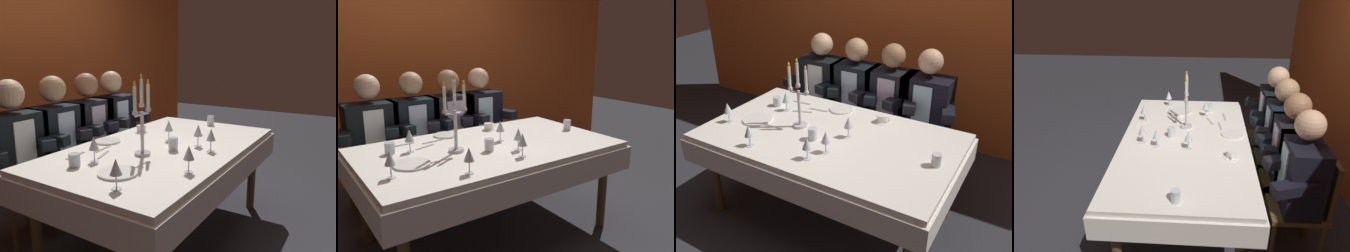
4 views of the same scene
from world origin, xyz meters
TOP-DOWN VIEW (x-y plane):
  - ground_plane at (0.00, 0.00)m, footprint 12.00×12.00m
  - back_wall at (0.00, 1.66)m, footprint 6.00×0.12m
  - dining_table at (0.00, 0.00)m, footprint 1.94×1.14m
  - candelabra at (-0.27, -0.00)m, footprint 0.19×0.11m
  - dinner_plate_0 at (-0.63, -0.09)m, footprint 0.24×0.24m
  - dinner_plate_1 at (-0.15, 0.42)m, footprint 0.20×0.20m
  - wine_glass_0 at (0.14, 0.04)m, footprint 0.07×0.07m
  - wine_glass_1 at (-0.54, 0.18)m, footprint 0.07×0.07m
  - wine_glass_2 at (-0.80, -0.22)m, footprint 0.07×0.07m
  - wine_glass_3 at (0.05, -0.36)m, footprint 0.07×0.07m
  - wine_glass_4 at (-0.40, -0.42)m, footprint 0.07×0.07m
  - wine_glass_5 at (0.12, -0.23)m, footprint 0.07×0.07m
  - water_tumbler_0 at (0.82, -0.01)m, footprint 0.07×0.07m
  - water_tumbler_1 at (-0.67, 0.22)m, footprint 0.07×0.07m
  - water_tumbler_2 at (-0.07, -0.12)m, footprint 0.07×0.07m
  - coffee_cup_0 at (0.25, 0.38)m, footprint 0.13×0.12m
  - spoon_0 at (-0.31, 0.32)m, footprint 0.17×0.04m
  - spoon_1 at (-0.41, 0.22)m, footprint 0.17×0.07m
  - fork_2 at (-0.52, 0.37)m, footprint 0.17×0.04m
  - seated_diner_0 at (-0.63, 0.89)m, footprint 0.63×0.48m
  - seated_diner_1 at (-0.25, 0.89)m, footprint 0.63×0.48m
  - seated_diner_2 at (0.11, 0.89)m, footprint 0.63×0.48m
  - seated_diner_3 at (0.45, 0.89)m, footprint 0.63×0.48m

SIDE VIEW (x-z plane):
  - ground_plane at x=0.00m, z-range 0.00..0.00m
  - dining_table at x=0.00m, z-range 0.25..0.99m
  - seated_diner_0 at x=-0.63m, z-range 0.12..1.36m
  - seated_diner_1 at x=-0.25m, z-range 0.12..1.36m
  - seated_diner_2 at x=0.11m, z-range 0.12..1.36m
  - seated_diner_3 at x=0.45m, z-range 0.12..1.36m
  - spoon_0 at x=-0.31m, z-range 0.74..0.75m
  - spoon_1 at x=-0.41m, z-range 0.74..0.75m
  - fork_2 at x=-0.52m, z-range 0.74..0.75m
  - dinner_plate_0 at x=-0.63m, z-range 0.74..0.75m
  - dinner_plate_1 at x=-0.15m, z-range 0.74..0.75m
  - coffee_cup_0 at x=0.25m, z-range 0.74..0.80m
  - water_tumbler_1 at x=-0.67m, z-range 0.74..0.82m
  - water_tumbler_0 at x=0.82m, z-range 0.74..0.83m
  - water_tumbler_2 at x=-0.07m, z-range 0.74..0.83m
  - wine_glass_1 at x=-0.54m, z-range 0.77..0.94m
  - wine_glass_2 at x=-0.80m, z-range 0.77..0.94m
  - wine_glass_3 at x=0.05m, z-range 0.77..0.94m
  - wine_glass_4 at x=-0.40m, z-range 0.77..0.94m
  - wine_glass_5 at x=0.12m, z-range 0.77..0.94m
  - wine_glass_0 at x=0.14m, z-range 0.77..0.94m
  - candelabra at x=-0.27m, z-range 0.69..1.23m
  - back_wall at x=0.00m, z-range 0.00..2.70m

